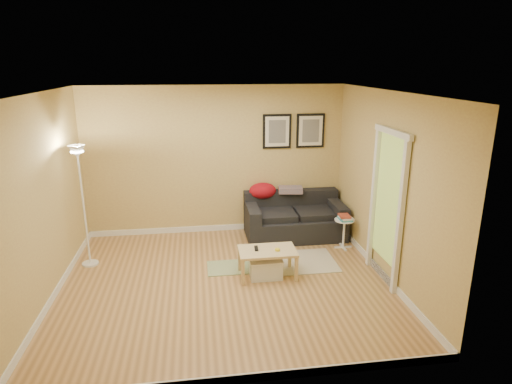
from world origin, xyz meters
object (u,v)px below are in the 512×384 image
book_stack (345,217)px  floor_lamp (84,210)px  side_table (344,234)px  storage_bin (266,268)px  coffee_table (267,263)px  sofa (295,216)px

book_stack → floor_lamp: bearing=177.3°
side_table → floor_lamp: floor_lamp is taller
storage_bin → side_table: (1.44, 0.82, 0.11)m
coffee_table → floor_lamp: bearing=-176.0°
sofa → storage_bin: 1.63m
side_table → coffee_table: bearing=-150.5°
sofa → storage_bin: bearing=-117.7°
sofa → side_table: sofa is taller
sofa → book_stack: bearing=-41.9°
coffee_table → storage_bin: (-0.03, -0.02, -0.06)m
coffee_table → storage_bin: 0.07m
sofa → book_stack: 0.94m
coffee_table → floor_lamp: floor_lamp is taller
sofa → side_table: (0.69, -0.61, -0.13)m
sofa → side_table: size_ratio=3.40×
storage_bin → floor_lamp: (-2.58, 0.77, 0.73)m
storage_bin → coffee_table: bearing=38.7°
sofa → coffee_table: 1.59m
sofa → coffee_table: (-0.72, -1.41, -0.17)m
storage_bin → side_table: bearing=29.7°
storage_bin → book_stack: book_stack is taller
storage_bin → book_stack: 1.70m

